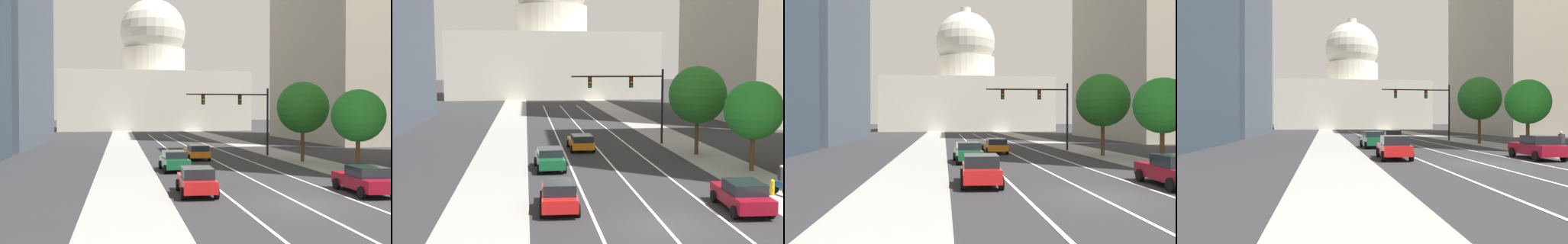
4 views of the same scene
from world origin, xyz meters
The scene contains 14 objects.
ground_plane centered at (0.00, 40.00, 0.00)m, with size 400.00×400.00×0.00m, color #2B2B2D.
sidewalk_left centered at (-8.20, 35.00, 0.01)m, with size 4.25×130.00×0.01m, color gray.
sidewalk_right centered at (8.20, 35.00, 0.01)m, with size 4.25×130.00×0.01m, color gray.
lane_stripe_left centered at (-3.04, 25.00, 0.01)m, with size 0.16×90.00×0.01m, color white.
lane_stripe_center centered at (0.00, 25.00, 0.01)m, with size 0.16×90.00×0.01m, color white.
lane_stripe_right centered at (3.04, 25.00, 0.01)m, with size 0.16×90.00×0.01m, color white.
capitol_building centered at (0.00, 98.23, 11.62)m, with size 45.43×28.21×35.44m.
car_red centered at (-4.56, 3.19, 0.78)m, with size 2.09×4.11×1.52m.
car_crimson centered at (4.56, 2.01, 0.78)m, with size 2.17×4.42×1.53m.
car_green centered at (-4.56, 13.27, 0.79)m, with size 2.14×4.23×1.51m.
car_orange centered at (-1.52, 21.04, 0.74)m, with size 2.11×4.73×1.42m.
traffic_signal_mast centered at (3.71, 23.82, 4.91)m, with size 8.55×0.39×6.93m.
street_tree_near_right centered at (7.65, 17.80, 4.89)m, with size 4.67×4.67×7.23m.
street_tree_mid_right centered at (9.34, 11.21, 4.19)m, with size 4.05×4.05×6.23m.
Camera 3 is at (-6.35, -15.75, 3.22)m, focal length 36.15 mm.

